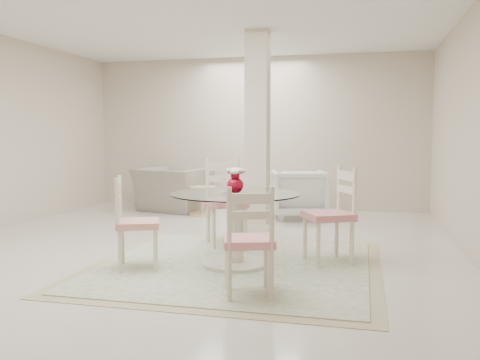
% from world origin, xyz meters
% --- Properties ---
extents(ground, '(7.00, 7.00, 0.00)m').
position_xyz_m(ground, '(0.00, 0.00, 0.00)').
color(ground, silver).
rests_on(ground, ground).
extents(room_shell, '(6.02, 7.02, 2.71)m').
position_xyz_m(room_shell, '(0.00, 0.00, 1.86)').
color(room_shell, beige).
rests_on(room_shell, ground).
extents(column, '(0.30, 0.30, 2.70)m').
position_xyz_m(column, '(0.50, 1.30, 1.35)').
color(column, beige).
rests_on(column, ground).
extents(area_rug, '(2.83, 2.83, 0.02)m').
position_xyz_m(area_rug, '(0.68, -0.63, 0.01)').
color(area_rug, tan).
rests_on(area_rug, ground).
extents(dining_table, '(1.28, 1.28, 0.74)m').
position_xyz_m(dining_table, '(0.68, -0.63, 0.37)').
color(dining_table, beige).
rests_on(dining_table, ground).
extents(red_vase, '(0.19, 0.18, 0.25)m').
position_xyz_m(red_vase, '(0.68, -0.64, 0.87)').
color(red_vase, '#A1041B').
rests_on(red_vase, dining_table).
extents(dining_chair_east, '(0.59, 0.59, 1.10)m').
position_xyz_m(dining_chair_east, '(1.63, -0.27, 0.58)').
color(dining_chair_east, '#F6E6CA').
rests_on(dining_chair_east, ground).
extents(dining_chair_north, '(0.61, 0.61, 1.13)m').
position_xyz_m(dining_chair_north, '(0.31, 0.32, 0.60)').
color(dining_chair_north, beige).
rests_on(dining_chair_north, ground).
extents(dining_chair_west, '(0.52, 0.52, 1.00)m').
position_xyz_m(dining_chair_west, '(-0.27, -1.00, 0.53)').
color(dining_chair_west, '#EEE6C4').
rests_on(dining_chair_west, ground).
extents(dining_chair_south, '(0.51, 0.51, 1.00)m').
position_xyz_m(dining_chair_south, '(1.03, -1.59, 0.53)').
color(dining_chair_south, beige).
rests_on(dining_chair_south, ground).
extents(recliner_taupe, '(1.35, 1.25, 0.74)m').
position_xyz_m(recliner_taupe, '(-1.32, 2.80, 0.37)').
color(recliner_taupe, gray).
rests_on(recliner_taupe, ground).
extents(armchair_white, '(1.01, 1.02, 0.76)m').
position_xyz_m(armchair_white, '(0.91, 2.54, 0.38)').
color(armchair_white, silver).
rests_on(armchair_white, ground).
extents(side_table, '(0.45, 0.45, 0.47)m').
position_xyz_m(side_table, '(-0.65, 2.43, 0.22)').
color(side_table, '#D8B285').
rests_on(side_table, ground).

